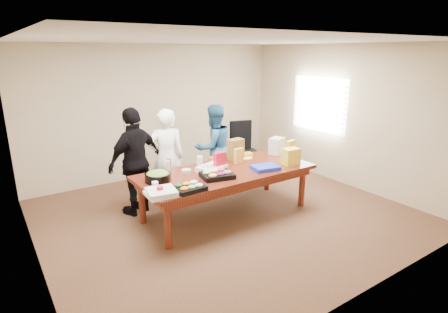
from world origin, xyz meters
TOP-DOWN VIEW (x-y plane):
  - floor at (0.00, 0.00)m, footprint 5.50×5.00m
  - ceiling at (0.00, 0.00)m, footprint 5.50×5.00m
  - wall_back at (0.00, 2.50)m, footprint 5.50×0.04m
  - wall_front at (0.00, -2.50)m, footprint 5.50×0.04m
  - wall_left at (-2.75, 0.00)m, footprint 0.04×5.00m
  - wall_right at (2.75, 0.00)m, footprint 0.04×5.00m
  - window_panel at (2.72, 0.60)m, footprint 0.03×1.40m
  - window_blinds at (2.68, 0.60)m, footprint 0.04×1.36m
  - conference_table at (0.00, 0.00)m, footprint 2.80×1.20m
  - office_chair at (1.38, 1.26)m, footprint 0.71×0.71m
  - person_center at (-0.61, 0.88)m, footprint 0.69×0.55m
  - person_right at (0.47, 1.09)m, footprint 0.80×0.63m
  - person_left at (-1.15, 0.87)m, footprint 1.10×0.74m
  - veggie_tray at (-0.90, -0.43)m, footprint 0.42×0.33m
  - fruit_tray at (-0.31, -0.21)m, footprint 0.53×0.45m
  - sheet_cake at (-0.20, 0.12)m, footprint 0.51×0.45m
  - salad_bowl at (-1.10, 0.14)m, footprint 0.40×0.40m
  - chip_bag_blue at (0.53, -0.32)m, footprint 0.46×0.38m
  - chip_bag_red at (-0.07, 0.08)m, footprint 0.20×0.09m
  - chip_bag_yellow at (1.30, -0.08)m, footprint 0.23×0.14m
  - chip_bag_orange at (0.38, 0.19)m, footprint 0.17×0.08m
  - mayo_jar at (-0.22, 0.46)m, footprint 0.12×0.12m
  - mustard_bottle at (0.09, 0.26)m, footprint 0.06×0.06m
  - dressing_bottle at (-0.77, 0.45)m, footprint 0.08×0.08m
  - ranch_bottle at (-0.81, 0.39)m, footprint 0.07×0.07m
  - banana_bunch at (0.69, 0.40)m, footprint 0.25×0.17m
  - bread_loaf at (0.09, 0.43)m, footprint 0.29×0.16m
  - kraft_bag at (0.47, 0.40)m, footprint 0.29×0.19m
  - red_cup at (-1.30, -0.37)m, footprint 0.10×0.10m
  - clear_cup_a at (-1.28, -0.16)m, footprint 0.10×0.10m
  - clear_cup_b at (-1.03, 0.11)m, footprint 0.09×0.09m
  - pizza_box_lower at (-1.30, -0.38)m, footprint 0.39×0.39m
  - pizza_box_upper at (-1.29, -0.39)m, footprint 0.42×0.42m
  - plate_a at (0.65, 0.38)m, footprint 0.27×0.27m
  - plate_b at (0.58, 0.42)m, footprint 0.31×0.31m
  - dip_bowl_a at (0.09, 0.35)m, footprint 0.19×0.19m
  - dip_bowl_b at (-0.59, 0.23)m, footprint 0.15×0.15m
  - grocery_bag_white at (1.30, 0.27)m, footprint 0.33×0.28m
  - grocery_bag_yellow at (1.05, -0.35)m, footprint 0.29×0.21m

SIDE VIEW (x-z plane):
  - floor at x=0.00m, z-range -0.02..0.00m
  - conference_table at x=0.00m, z-range 0.00..0.75m
  - office_chair at x=1.38m, z-range 0.00..1.11m
  - plate_a at x=0.65m, z-range 0.75..0.76m
  - plate_b at x=0.58m, z-range 0.75..0.77m
  - pizza_box_lower at x=-1.30m, z-range 0.75..0.79m
  - dip_bowl_b at x=-0.59m, z-range 0.75..0.81m
  - chip_bag_blue at x=0.53m, z-range 0.75..0.81m
  - dip_bowl_a at x=0.09m, z-range 0.75..0.81m
  - veggie_tray at x=-0.90m, z-range 0.75..0.81m
  - fruit_tray at x=-0.31m, z-range 0.75..0.82m
  - sheet_cake at x=-0.20m, z-range 0.75..0.83m
  - banana_bunch at x=0.69m, z-range 0.75..0.83m
  - bread_loaf at x=0.09m, z-range 0.75..0.86m
  - clear_cup_b at x=-1.03m, z-range 0.75..0.86m
  - clear_cup_a at x=-1.28m, z-range 0.75..0.87m
  - person_right at x=0.47m, z-range 0.00..1.62m
  - salad_bowl at x=-1.10m, z-range 0.75..0.87m
  - red_cup at x=-1.30m, z-range 0.75..0.87m
  - pizza_box_upper at x=-1.29m, z-range 0.79..0.83m
  - mayo_jar at x=-0.22m, z-range 0.75..0.90m
  - mustard_bottle at x=0.09m, z-range 0.75..0.91m
  - person_center at x=-0.61m, z-range 0.00..1.67m
  - ranch_bottle at x=-0.81m, z-range 0.75..0.94m
  - dressing_bottle at x=-0.77m, z-range 0.75..0.96m
  - person_left at x=-1.15m, z-range 0.00..1.74m
  - chip_bag_orange at x=0.38m, z-range 0.75..1.00m
  - grocery_bag_yellow at x=1.05m, z-range 0.75..1.02m
  - chip_bag_red at x=-0.07m, z-range 0.75..1.03m
  - grocery_bag_white at x=1.30m, z-range 0.75..1.05m
  - chip_bag_yellow at x=1.30m, z-range 0.75..1.07m
  - kraft_bag at x=0.47m, z-range 0.75..1.11m
  - wall_back at x=0.00m, z-range 0.00..2.70m
  - wall_front at x=0.00m, z-range 0.00..2.70m
  - wall_left at x=-2.75m, z-range 0.00..2.70m
  - wall_right at x=2.75m, z-range 0.00..2.70m
  - window_panel at x=2.72m, z-range 0.95..2.05m
  - window_blinds at x=2.68m, z-range 1.00..2.00m
  - ceiling at x=0.00m, z-range 2.70..2.72m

